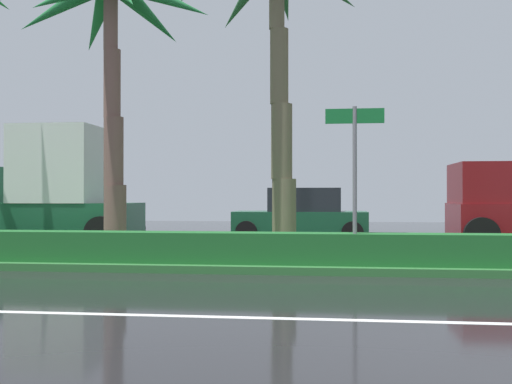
# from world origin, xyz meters

# --- Properties ---
(ground_plane) EXTENTS (90.00, 42.00, 0.10)m
(ground_plane) POSITION_xyz_m (0.00, 9.00, -0.05)
(ground_plane) COLOR black
(near_lane_divider_stripe) EXTENTS (81.00, 0.14, 0.01)m
(near_lane_divider_stripe) POSITION_xyz_m (0.00, 2.00, 0.00)
(near_lane_divider_stripe) COLOR white
(near_lane_divider_stripe) RESTS_ON ground_plane
(median_strip) EXTENTS (85.50, 4.00, 0.15)m
(median_strip) POSITION_xyz_m (0.00, 8.00, 0.07)
(median_strip) COLOR #2D6B33
(median_strip) RESTS_ON ground_plane
(median_hedge) EXTENTS (76.50, 0.70, 0.60)m
(median_hedge) POSITION_xyz_m (0.00, 6.60, 0.45)
(median_hedge) COLOR #1E6028
(median_hedge) RESTS_ON median_strip
(palm_tree_mid_left) EXTENTS (4.72, 4.37, 6.81)m
(palm_tree_mid_left) POSITION_xyz_m (-6.61, 8.43, 5.45)
(palm_tree_mid_left) COLOR brown
(palm_tree_mid_left) RESTS_ON median_strip
(street_name_sign) EXTENTS (1.10, 0.08, 3.00)m
(street_name_sign) POSITION_xyz_m (-1.12, 6.43, 2.08)
(street_name_sign) COLOR slate
(street_name_sign) RESTS_ON median_strip
(box_truck_lead) EXTENTS (6.40, 2.64, 3.46)m
(box_truck_lead) POSITION_xyz_m (-10.32, 11.83, 1.55)
(box_truck_lead) COLOR #195133
(box_truck_lead) RESTS_ON ground_plane
(car_in_traffic_leading) EXTENTS (4.30, 2.02, 1.72)m
(car_in_traffic_leading) POSITION_xyz_m (-2.52, 14.83, 0.83)
(car_in_traffic_leading) COLOR #195133
(car_in_traffic_leading) RESTS_ON ground_plane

